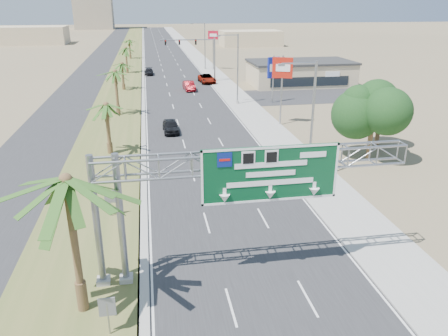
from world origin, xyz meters
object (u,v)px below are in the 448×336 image
signal_mast (204,56)px  pole_sign_blue (273,69)px  car_far (149,72)px  car_right_lane (207,79)px  pole_sign_red_near (282,71)px  store_building (300,74)px  car_left_lane (171,126)px  sign_gantry (239,172)px  car_mid_lane (189,86)px  pole_sign_red_far (213,38)px  palm_near (66,181)px

signal_mast → pole_sign_blue: bearing=-68.9°
car_far → car_right_lane: bearing=-46.4°
car_right_lane → pole_sign_red_near: 31.72m
store_building → pole_sign_blue: bearing=-123.3°
signal_mast → store_building: signal_mast is taller
store_building → car_left_lane: bearing=-132.6°
sign_gantry → store_building: 60.77m
car_right_lane → car_far: 15.59m
car_mid_lane → pole_sign_red_far: bearing=67.7°
car_left_lane → car_mid_lane: car_mid_lane is taller
car_right_lane → car_far: car_right_lane is taller
palm_near → pole_sign_red_near: palm_near is taller
car_mid_lane → pole_sign_red_near: size_ratio=0.56×
car_left_lane → pole_sign_red_near: bearing=3.3°
car_left_lane → pole_sign_blue: 21.26m
pole_sign_red_far → car_right_lane: bearing=-102.7°
car_far → signal_mast: bearing=-43.7°
palm_near → pole_sign_blue: bearing=63.4°
signal_mast → car_far: size_ratio=2.32×
pole_sign_red_near → signal_mast: bearing=99.2°
palm_near → car_mid_lane: (10.70, 55.82, -6.15)m
store_building → car_left_lane: 37.10m
car_mid_lane → pole_sign_red_near: 26.22m
car_left_lane → car_mid_lane: bearing=78.2°
car_mid_lane → signal_mast: bearing=61.8°
car_left_lane → pole_sign_blue: pole_sign_blue is taller
car_left_lane → car_right_lane: size_ratio=0.76×
sign_gantry → car_mid_lane: 54.21m
pole_sign_blue → pole_sign_red_far: (-3.70, 34.79, 1.75)m
palm_near → pole_sign_red_far: pole_sign_red_far is taller
sign_gantry → car_far: size_ratio=3.78×
car_left_lane → car_far: 43.44m
car_right_lane → pole_sign_blue: size_ratio=0.82×
car_mid_lane → car_far: car_mid_lane is taller
pole_sign_blue → pole_sign_red_far: bearing=96.1°
store_building → car_mid_lane: bearing=-173.9°
palm_near → pole_sign_red_near: (19.59, 31.82, -0.43)m
pole_sign_red_near → pole_sign_red_far: size_ratio=0.98×
sign_gantry → pole_sign_red_far: pole_sign_red_far is taller
store_building → pole_sign_red_near: size_ratio=2.16×
signal_mast → pole_sign_blue: signal_mast is taller
car_mid_lane → palm_near: bearing=-104.8°
palm_near → car_left_lane: palm_near is taller
car_far → pole_sign_blue: bearing=-58.2°
signal_mast → car_right_lane: bearing=-76.2°
car_left_lane → palm_near: bearing=-102.7°
sign_gantry → pole_sign_red_far: size_ratio=1.97×
palm_near → store_building: (31.20, 58.00, -4.93)m
sign_gantry → store_building: bearing=67.6°
pole_sign_blue → pole_sign_red_near: bearing=-101.4°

